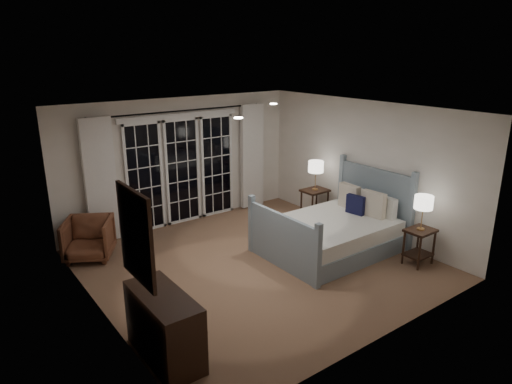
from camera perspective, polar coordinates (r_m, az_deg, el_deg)
floor at (r=7.55m, az=0.06°, el=-9.02°), size 5.00×5.00×0.00m
ceiling at (r=6.82m, az=0.07°, el=10.14°), size 5.00×5.00×0.00m
wall_left at (r=6.02m, az=-19.44°, el=-4.16°), size 0.02×5.00×2.50m
wall_right at (r=8.76m, az=13.33°, el=2.96°), size 0.02×5.00×2.50m
wall_back at (r=9.14m, az=-9.35°, el=3.81°), size 5.00×0.02×2.50m
wall_front at (r=5.42m, az=16.15°, el=-6.27°), size 5.00×0.02×2.50m
french_doors at (r=9.15m, az=-9.18°, el=2.79°), size 2.50×0.04×2.20m
curtain_rod at (r=8.88m, az=-9.36°, el=9.97°), size 3.50×0.03×0.03m
curtain_left at (r=8.46m, az=-18.87°, el=1.28°), size 0.55×0.10×2.25m
curtain_right at (r=9.91m, az=-0.50°, el=4.50°), size 0.55×0.10×2.25m
downlight_a at (r=7.78m, az=2.20°, el=10.95°), size 0.12×0.12×0.01m
downlight_b at (r=6.15m, az=-2.22°, el=9.25°), size 0.12×0.12×0.01m
bed at (r=8.06m, az=9.62°, el=-4.96°), size 2.25×1.62×1.31m
nightstand_left at (r=7.87m, az=19.73°, el=-5.83°), size 0.46×0.37×0.60m
nightstand_right at (r=9.33m, az=7.33°, el=-1.02°), size 0.51×0.41×0.66m
lamp_left at (r=7.65m, az=20.23°, el=-1.28°), size 0.29×0.29×0.57m
lamp_right at (r=9.14m, az=7.50°, el=3.12°), size 0.30×0.30×0.59m
armchair at (r=8.13m, az=-20.19°, el=-5.50°), size 1.02×1.03×0.69m
dresser at (r=5.42m, az=-11.40°, el=-16.13°), size 0.48×1.12×0.79m
mirror at (r=4.81m, az=-14.76°, el=-5.35°), size 0.05×0.85×1.00m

